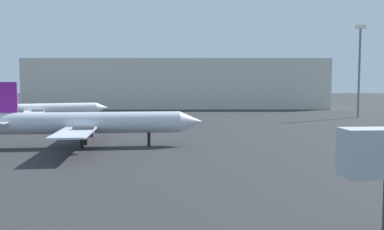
% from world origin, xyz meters
% --- Properties ---
extents(airplane_distant, '(28.54, 24.16, 8.27)m').
position_xyz_m(airplane_distant, '(-9.85, 46.21, 3.05)').
color(airplane_distant, silver).
rests_on(airplane_distant, ground_plane).
extents(airplane_far_left, '(27.82, 20.89, 8.45)m').
position_xyz_m(airplane_far_left, '(-29.49, 82.08, 2.51)').
color(airplane_far_left, white).
rests_on(airplane_far_left, ground_plane).
extents(light_mast_right, '(2.40, 0.50, 21.41)m').
position_xyz_m(light_mast_right, '(42.42, 90.66, 11.99)').
color(light_mast_right, slate).
rests_on(light_mast_right, ground_plane).
extents(terminal_building, '(93.25, 25.93, 15.37)m').
position_xyz_m(terminal_building, '(-1.23, 130.92, 7.68)').
color(terminal_building, beige).
rests_on(terminal_building, ground_plane).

